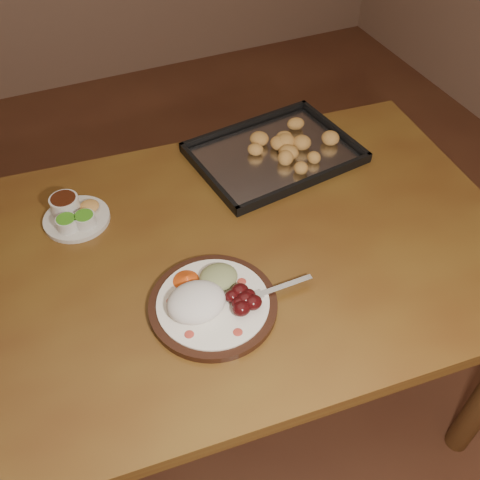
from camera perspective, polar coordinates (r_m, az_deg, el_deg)
name	(u,v)px	position (r m, az deg, el deg)	size (l,w,h in m)	color
ground	(185,340)	(2.03, -5.89, -10.52)	(4.00, 4.00, 0.00)	brown
dining_table	(212,278)	(1.35, -3.05, -4.03)	(1.57, 1.02, 0.75)	brown
dinner_plate	(211,300)	(1.16, -3.16, -6.46)	(0.37, 0.28, 0.06)	black
condiment_saucer	(74,214)	(1.40, -17.30, 2.63)	(0.16, 0.16, 0.06)	beige
baking_tray	(274,152)	(1.54, 3.68, 9.32)	(0.48, 0.38, 0.05)	black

